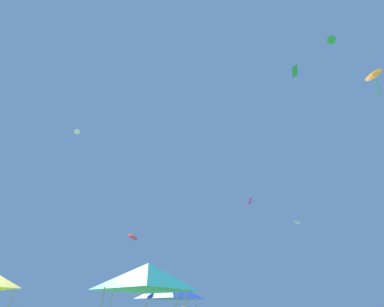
# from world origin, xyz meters

# --- Properties ---
(canopy_tent_blue) EXTENTS (3.35, 3.35, 3.59)m
(canopy_tent_blue) POSITION_xyz_m (1.60, 13.59, 3.05)
(canopy_tent_blue) COLOR #9E9EA3
(canopy_tent_blue) RESTS_ON ground
(canopy_tent_teal) EXTENTS (3.49, 3.49, 3.74)m
(canopy_tent_teal) POSITION_xyz_m (-0.06, 7.60, 3.18)
(canopy_tent_teal) COLOR #9E9EA3
(canopy_tent_teal) RESTS_ON ground
(kite_orange_delta) EXTENTS (1.27, 1.60, 2.99)m
(kite_orange_delta) POSITION_xyz_m (17.99, 5.67, 19.20)
(kite_orange_delta) COLOR orange
(kite_purple_box) EXTENTS (0.29, 0.70, 0.66)m
(kite_purple_box) POSITION_xyz_m (11.27, 20.18, 12.79)
(kite_purple_box) COLOR purple
(kite_red_diamond) EXTENTS (1.07, 1.12, 0.66)m
(kite_red_diamond) POSITION_xyz_m (-1.45, 15.62, 6.94)
(kite_red_diamond) COLOR red
(kite_green_diamond) EXTENTS (1.41, 1.35, 1.42)m
(kite_green_diamond) POSITION_xyz_m (15.74, 11.52, 26.83)
(kite_green_diamond) COLOR green
(kite_green_delta) EXTENTS (0.96, 0.82, 0.71)m
(kite_green_delta) POSITION_xyz_m (15.36, 5.48, 23.64)
(kite_green_delta) COLOR green
(kite_white_delta) EXTENTS (0.92, 0.71, 0.72)m
(kite_white_delta) POSITION_xyz_m (-12.48, 25.64, 24.49)
(kite_white_delta) COLOR white
(kite_white_box) EXTENTS (0.64, 0.59, 1.39)m
(kite_white_box) POSITION_xyz_m (17.60, 21.28, 10.88)
(kite_white_box) COLOR white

